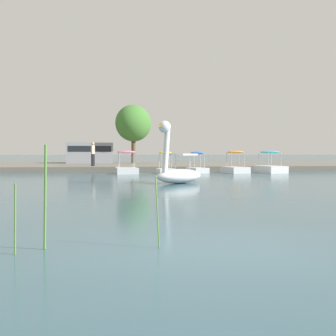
% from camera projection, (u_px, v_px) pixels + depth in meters
% --- Properties ---
extents(ground_plane, '(552.04, 552.04, 0.00)m').
position_uv_depth(ground_plane, '(217.00, 248.00, 6.17)').
color(ground_plane, '#385966').
extents(shore_bank_far, '(130.94, 18.72, 0.40)m').
position_uv_depth(shore_bank_far, '(136.00, 166.00, 39.42)').
color(shore_bank_far, '#6B665B').
rests_on(shore_bank_far, ground_plane).
extents(swan_boat, '(2.81, 2.51, 2.86)m').
position_uv_depth(swan_boat, '(178.00, 170.00, 19.26)').
color(swan_boat, white).
rests_on(swan_boat, ground_plane).
extents(pedal_boat_pink, '(1.62, 2.48, 1.57)m').
position_uv_depth(pedal_boat_pink, '(126.00, 167.00, 28.24)').
color(pedal_boat_pink, white).
rests_on(pedal_boat_pink, ground_plane).
extents(pedal_boat_yellow, '(1.27, 1.92, 1.51)m').
position_uv_depth(pedal_boat_yellow, '(165.00, 167.00, 28.60)').
color(pedal_boat_yellow, white).
rests_on(pedal_boat_yellow, ground_plane).
extents(pedal_boat_blue, '(1.39, 2.14, 1.51)m').
position_uv_depth(pedal_boat_blue, '(197.00, 167.00, 29.29)').
color(pedal_boat_blue, white).
rests_on(pedal_boat_blue, ground_plane).
extents(pedal_boat_orange, '(1.68, 2.30, 1.57)m').
position_uv_depth(pedal_boat_orange, '(235.00, 167.00, 29.09)').
color(pedal_boat_orange, white).
rests_on(pedal_boat_orange, ground_plane).
extents(pedal_boat_cyan, '(2.00, 2.68, 1.56)m').
position_uv_depth(pedal_boat_cyan, '(270.00, 166.00, 29.35)').
color(pedal_boat_cyan, white).
rests_on(pedal_boat_cyan, ground_plane).
extents(tree_broadleaf_behind_dock, '(4.90, 5.19, 5.68)m').
position_uv_depth(tree_broadleaf_behind_dock, '(133.00, 123.00, 40.36)').
color(tree_broadleaf_behind_dock, brown).
rests_on(tree_broadleaf_behind_dock, shore_bank_far).
extents(person_on_path, '(0.30, 0.30, 1.84)m').
position_uv_depth(person_on_path, '(93.00, 153.00, 31.66)').
color(person_on_path, black).
rests_on(person_on_path, shore_bank_far).
extents(parked_van, '(4.61, 2.25, 1.99)m').
position_uv_depth(parked_van, '(89.00, 152.00, 40.23)').
color(parked_van, gray).
rests_on(parked_van, shore_bank_far).
extents(reed_clump_foreground, '(3.01, 0.91, 1.55)m').
position_uv_depth(reed_clump_foreground, '(3.00, 210.00, 5.66)').
color(reed_clump_foreground, '#568E38').
rests_on(reed_clump_foreground, ground_plane).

